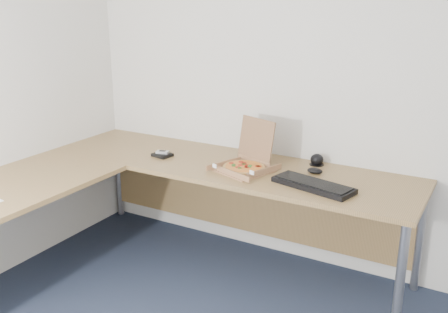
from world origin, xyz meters
The scene contains 9 objects.
room_shell centered at (0.00, 0.00, 1.25)m, with size 3.50×3.50×2.50m, color silver, non-canonical shape.
desk centered at (-0.82, 0.97, 0.70)m, with size 2.50×2.20×0.73m.
pizza_box centered at (-0.33, 1.35, 0.77)m, with size 0.29×0.34×0.30m.
drinking_glass centered at (-0.37, 1.61, 0.79)m, with size 0.06×0.06×0.11m, color white.
keyboard centered at (0.15, 1.26, 0.74)m, with size 0.48×0.17×0.03m, color black.
mouse centered at (0.07, 1.50, 0.75)m, with size 0.10×0.06×0.03m, color black.
wallet centered at (-0.96, 1.33, 0.74)m, with size 0.12×0.10×0.02m, color black.
phone centered at (-0.96, 1.33, 0.76)m, with size 0.08×0.04×0.02m, color #B2B5BA.
dome_speaker centered at (0.02, 1.67, 0.77)m, with size 0.09×0.09×0.08m, color black.
Camera 1 is at (1.05, -1.38, 1.78)m, focal length 41.01 mm.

